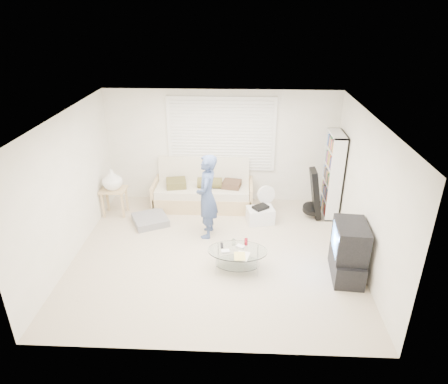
{
  "coord_description": "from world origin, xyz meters",
  "views": [
    {
      "loc": [
        0.43,
        -6.03,
        4.09
      ],
      "look_at": [
        0.14,
        0.3,
        1.09
      ],
      "focal_mm": 32.0,
      "sensor_mm": 36.0,
      "label": 1
    }
  ],
  "objects_px": {
    "futon_sofa": "(203,191)",
    "tv_unit": "(348,251)",
    "bookshelf": "(332,175)",
    "coffee_table": "(237,254)"
  },
  "relations": [
    {
      "from": "bookshelf",
      "to": "tv_unit",
      "type": "bearing_deg",
      "value": -93.29
    },
    {
      "from": "bookshelf",
      "to": "coffee_table",
      "type": "bearing_deg",
      "value": -132.64
    },
    {
      "from": "futon_sofa",
      "to": "bookshelf",
      "type": "height_order",
      "value": "bookshelf"
    },
    {
      "from": "futon_sofa",
      "to": "coffee_table",
      "type": "distance_m",
      "value": 2.45
    },
    {
      "from": "futon_sofa",
      "to": "tv_unit",
      "type": "bearing_deg",
      "value": -42.97
    },
    {
      "from": "bookshelf",
      "to": "tv_unit",
      "type": "relative_size",
      "value": 1.86
    },
    {
      "from": "tv_unit",
      "to": "coffee_table",
      "type": "xyz_separation_m",
      "value": [
        -1.8,
        0.09,
        -0.17
      ]
    },
    {
      "from": "futon_sofa",
      "to": "tv_unit",
      "type": "xyz_separation_m",
      "value": [
        2.58,
        -2.41,
        0.12
      ]
    },
    {
      "from": "bookshelf",
      "to": "coffee_table",
      "type": "xyz_separation_m",
      "value": [
        -1.92,
        -2.09,
        -0.59
      ]
    },
    {
      "from": "futon_sofa",
      "to": "bookshelf",
      "type": "xyz_separation_m",
      "value": [
        2.71,
        -0.23,
        0.55
      ]
    }
  ]
}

